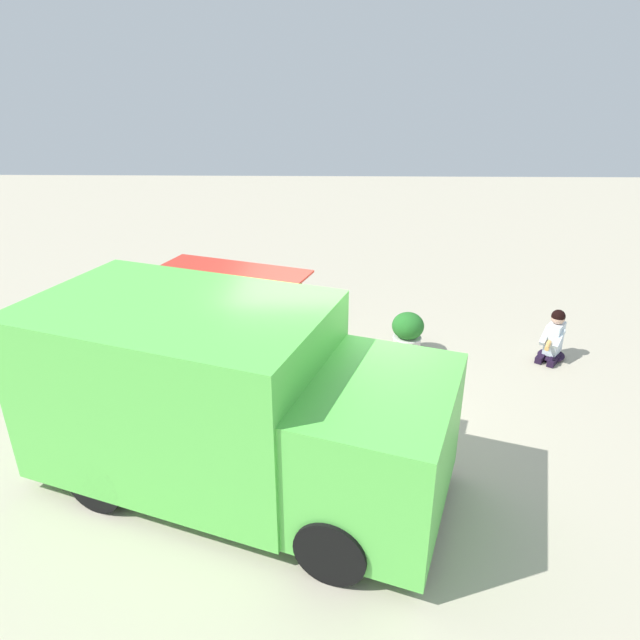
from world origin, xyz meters
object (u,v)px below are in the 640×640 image
plaza_bench (289,302)px  planter_flowering_far (105,321)px  planter_flowering_near (408,332)px  person_customer (554,339)px  food_truck (228,404)px

plaza_bench → planter_flowering_far: bearing=-71.8°
planter_flowering_near → person_customer: bearing=86.6°
plaza_bench → food_truck: bearing=-4.1°
planter_flowering_near → planter_flowering_far: 5.43m
planter_flowering_far → food_truck: bearing=38.3°
planter_flowering_far → plaza_bench: 3.42m
person_customer → planter_flowering_near: person_customer is taller
food_truck → person_customer: size_ratio=5.75×
person_customer → planter_flowering_near: 2.47m
person_customer → plaza_bench: bearing=-108.5°
person_customer → planter_flowering_near: bearing=-93.4°
planter_flowering_near → plaza_bench: size_ratio=0.43×
person_customer → planter_flowering_far: 7.91m
person_customer → planter_flowering_far: (-0.48, -7.89, 0.05)m
planter_flowering_near → plaza_bench: planter_flowering_near is taller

